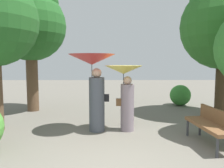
# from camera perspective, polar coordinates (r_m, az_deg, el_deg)

# --- Properties ---
(person_left) EXTENTS (1.28, 1.28, 2.14)m
(person_left) POSITION_cam_1_polar(r_m,az_deg,el_deg) (5.95, -4.83, 2.07)
(person_left) COLOR #474C56
(person_left) RESTS_ON ground
(person_right) EXTENTS (1.05, 1.05, 1.83)m
(person_right) POSITION_cam_1_polar(r_m,az_deg,el_deg) (6.00, 3.49, -0.46)
(person_right) COLOR gray
(person_right) RESTS_ON ground
(park_bench) EXTENTS (0.63, 1.54, 0.83)m
(park_bench) POSITION_cam_1_polar(r_m,az_deg,el_deg) (5.57, 24.73, -9.40)
(park_bench) COLOR #38383D
(park_bench) RESTS_ON ground
(tree_near_left) EXTENTS (2.72, 2.72, 5.31)m
(tree_near_left) POSITION_cam_1_polar(r_m,az_deg,el_deg) (9.21, -20.77, 15.84)
(tree_near_left) COLOR brown
(tree_near_left) RESTS_ON ground
(bush_path_right) EXTENTS (0.92, 0.92, 0.92)m
(bush_path_right) POSITION_cam_1_polar(r_m,az_deg,el_deg) (10.15, 17.55, -2.81)
(bush_path_right) COLOR #387F33
(bush_path_right) RESTS_ON ground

